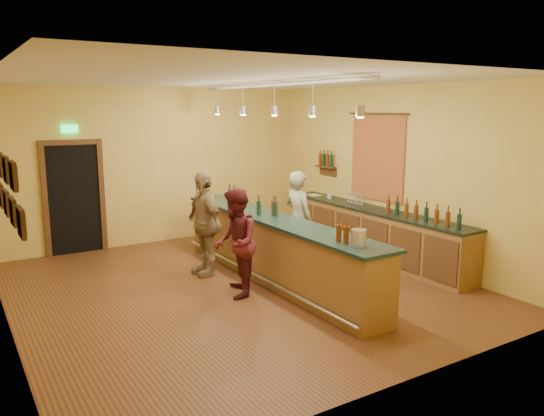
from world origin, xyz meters
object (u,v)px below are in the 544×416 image
customer_b (204,223)px  back_counter (372,232)px  tasting_bar (274,244)px  bartender (299,219)px  customer_a (236,243)px  bar_stool (270,220)px

customer_b → back_counter: bearing=74.4°
tasting_bar → bartender: bartender is taller
tasting_bar → back_counter: bearing=4.5°
back_counter → tasting_bar: tasting_bar is taller
customer_b → customer_a: bearing=-5.0°
bartender → bar_stool: bearing=-17.6°
back_counter → customer_b: 3.23m
customer_a → customer_b: size_ratio=0.93×
customer_b → bar_stool: bearing=114.5°
back_counter → bartender: bartender is taller
tasting_bar → customer_b: 1.25m
customer_b → bartender: bearing=72.5°
customer_a → customer_b: (0.05, 1.22, 0.06)m
bartender → tasting_bar: bearing=114.1°
tasting_bar → bartender: (0.80, 0.47, 0.25)m
customer_b → bar_stool: 2.17m
tasting_bar → bar_stool: bearing=59.9°
customer_b → tasting_bar: bearing=39.7°
back_counter → bartender: 1.57m
bartender → customer_a: size_ratio=1.05×
customer_b → bar_stool: customer_b is taller
customer_b → bar_stool: size_ratio=2.54×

